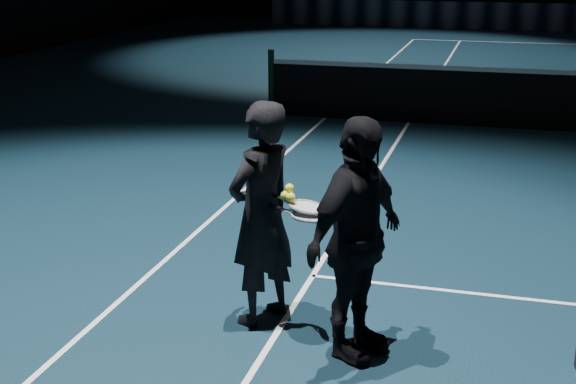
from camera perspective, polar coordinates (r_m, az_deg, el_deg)
name	(u,v)px	position (r m, az deg, el deg)	size (l,w,h in m)	color
net_post_left	(271,83)	(13.38, -1.20, 7.74)	(0.10, 0.10, 1.10)	black
player_a	(261,214)	(5.92, -1.91, -1.57)	(0.62, 0.41, 1.70)	black
player_b	(356,240)	(5.42, 4.85, -3.41)	(1.00, 0.41, 1.70)	black
racket_lower	(309,216)	(5.62, 1.53, -1.73)	(0.68, 0.22, 0.03)	black
racket_upper	(307,207)	(5.66, 1.39, -1.06)	(0.68, 0.22, 0.03)	black
tennis_balls	(288,194)	(5.70, 0.03, -0.13)	(0.12, 0.10, 0.12)	gold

